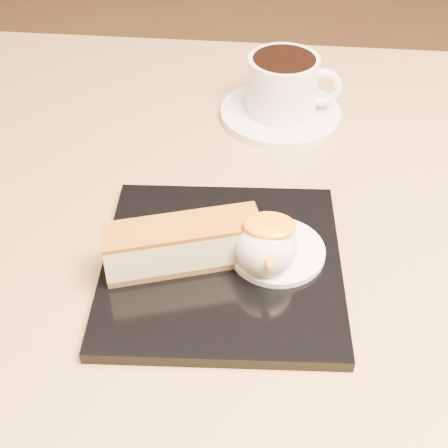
# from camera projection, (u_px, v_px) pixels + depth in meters

# --- Properties ---
(table) EXTENTS (0.80, 0.80, 0.72)m
(table) POSITION_uv_depth(u_px,v_px,m) (233.00, 316.00, 0.74)
(table) COLOR black
(table) RESTS_ON ground
(dessert_plate) EXTENTS (0.23, 0.23, 0.01)m
(dessert_plate) POSITION_uv_depth(u_px,v_px,m) (222.00, 265.00, 0.58)
(dessert_plate) COLOR black
(dessert_plate) RESTS_ON table
(cheesecake) EXTENTS (0.15, 0.08, 0.05)m
(cheesecake) POSITION_uv_depth(u_px,v_px,m) (183.00, 244.00, 0.56)
(cheesecake) COLOR brown
(cheesecake) RESTS_ON dessert_plate
(cream_smear) EXTENTS (0.09, 0.09, 0.01)m
(cream_smear) POSITION_uv_depth(u_px,v_px,m) (277.00, 251.00, 0.58)
(cream_smear) COLOR white
(cream_smear) RESTS_ON dessert_plate
(ice_cream_scoop) EXTENTS (0.06, 0.06, 0.06)m
(ice_cream_scoop) POSITION_uv_depth(u_px,v_px,m) (266.00, 247.00, 0.55)
(ice_cream_scoop) COLOR white
(ice_cream_scoop) RESTS_ON cream_smear
(mango_sauce) EXTENTS (0.05, 0.04, 0.01)m
(mango_sauce) POSITION_uv_depth(u_px,v_px,m) (270.00, 225.00, 0.54)
(mango_sauce) COLOR orange
(mango_sauce) RESTS_ON ice_cream_scoop
(mint_sprig) EXTENTS (0.03, 0.02, 0.00)m
(mint_sprig) POSITION_uv_depth(u_px,v_px,m) (247.00, 228.00, 0.60)
(mint_sprig) COLOR #297F37
(mint_sprig) RESTS_ON cream_smear
(saucer) EXTENTS (0.15, 0.15, 0.01)m
(saucer) POSITION_uv_depth(u_px,v_px,m) (280.00, 113.00, 0.78)
(saucer) COLOR white
(saucer) RESTS_ON table
(coffee_cup) EXTENTS (0.11, 0.09, 0.07)m
(coffee_cup) POSITION_uv_depth(u_px,v_px,m) (284.00, 84.00, 0.75)
(coffee_cup) COLOR white
(coffee_cup) RESTS_ON saucer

